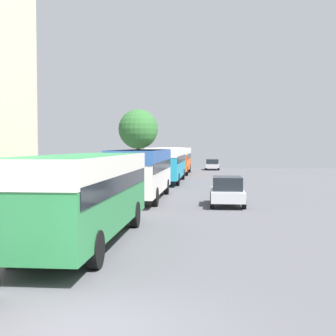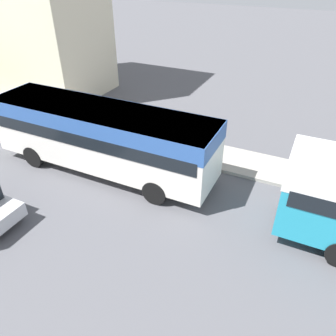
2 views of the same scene
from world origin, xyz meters
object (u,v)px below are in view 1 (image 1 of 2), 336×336
car_crossing (212,164)px  bus_third_in_line (168,160)px  car_far_curb (227,191)px  bus_lead (85,186)px  bus_rear (178,157)px  bus_following (142,167)px  pedestrian_near_curb (95,180)px

car_crossing → bus_third_in_line: bearing=80.0°
car_far_curb → bus_lead: bearing=-116.0°
bus_lead → car_far_curb: bearing=64.0°
bus_third_in_line → car_far_curb: bearing=-73.5°
bus_lead → bus_rear: bearing=89.6°
bus_following → car_far_curb: (4.90, -2.49, -1.12)m
bus_lead → bus_following: bus_following is taller
bus_lead → bus_rear: size_ratio=1.03×
car_crossing → bus_following: bearing=83.3°
bus_lead → car_crossing: (4.18, 47.91, -1.13)m
bus_lead → bus_following: bearing=90.0°
bus_third_in_line → car_crossing: bearing=80.0°
bus_third_in_line → bus_lead: bearing=-90.6°
car_crossing → bus_lead: bearing=85.0°
bus_following → bus_third_in_line: bus_third_in_line is taller
car_crossing → pedestrian_near_curb: size_ratio=2.38×
bus_rear → pedestrian_near_curb: size_ratio=5.35×
bus_lead → pedestrian_near_curb: size_ratio=5.51×
car_crossing → car_far_curb: 37.87m
pedestrian_near_curb → bus_third_in_line: bearing=76.0°
car_crossing → pedestrian_near_curb: 35.78m
bus_third_in_line → car_far_curb: size_ratio=2.90×
bus_lead → car_far_curb: bus_lead is taller
bus_lead → car_crossing: bearing=85.0°
bus_following → bus_third_in_line: (0.28, 13.16, 0.06)m
bus_lead → bus_rear: 38.06m
bus_rear → bus_following: bearing=-90.6°
bus_third_in_line → car_far_curb: bus_third_in_line is taller
bus_third_in_line → car_crossing: (3.90, 22.21, -1.23)m
bus_following → pedestrian_near_curb: bus_following is taller
bus_rear → car_crossing: bus_rear is taller
bus_third_in_line → bus_rear: (-0.03, 12.36, -0.03)m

